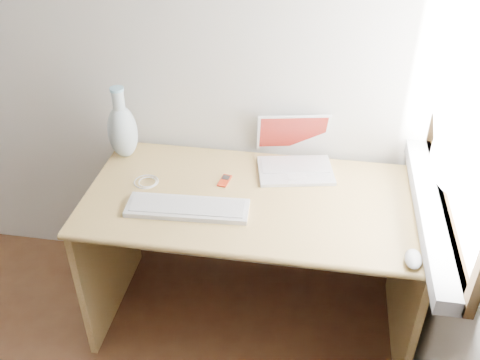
% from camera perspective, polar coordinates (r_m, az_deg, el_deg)
% --- Properties ---
extents(back_wall, '(3.50, 0.04, 2.60)m').
position_cam_1_polar(back_wall, '(2.52, -22.02, 16.63)').
color(back_wall, silver).
rests_on(back_wall, floor).
extents(window, '(0.11, 0.99, 1.10)m').
position_cam_1_polar(window, '(1.83, 23.43, 9.20)').
color(window, silver).
rests_on(window, right_wall).
extents(desk, '(1.34, 0.67, 0.71)m').
position_cam_1_polar(desk, '(2.32, 1.63, -4.70)').
color(desk, tan).
rests_on(desk, floor).
extents(laptop, '(0.35, 0.32, 0.21)m').
position_cam_1_polar(laptop, '(2.30, 6.08, 2.43)').
color(laptop, white).
rests_on(laptop, desk).
extents(external_keyboard, '(0.48, 0.17, 0.02)m').
position_cam_1_polar(external_keyboard, '(2.07, -5.62, -2.96)').
color(external_keyboard, white).
rests_on(external_keyboard, desk).
extents(mouse, '(0.07, 0.10, 0.03)m').
position_cam_1_polar(mouse, '(1.92, 18.00, -8.01)').
color(mouse, white).
rests_on(mouse, desk).
extents(ipod, '(0.05, 0.09, 0.01)m').
position_cam_1_polar(ipod, '(2.22, -1.66, -0.07)').
color(ipod, '#AA250B').
rests_on(ipod, desk).
extents(cable_coil, '(0.11, 0.11, 0.01)m').
position_cam_1_polar(cable_coil, '(2.25, -9.97, -0.18)').
color(cable_coil, white).
rests_on(cable_coil, desk).
extents(remote, '(0.05, 0.09, 0.01)m').
position_cam_1_polar(remote, '(2.11, -9.32, -2.79)').
color(remote, white).
rests_on(remote, desk).
extents(vase, '(0.13, 0.13, 0.33)m').
position_cam_1_polar(vase, '(2.38, -12.43, 5.27)').
color(vase, silver).
rests_on(vase, desk).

